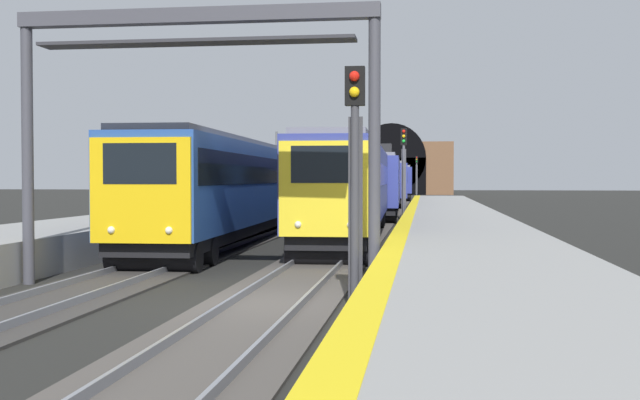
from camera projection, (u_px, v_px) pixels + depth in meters
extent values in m
plane|color=black|center=(269.00, 306.00, 15.81)|extent=(320.00, 320.00, 0.00)
cube|color=gray|center=(487.00, 285.00, 15.21)|extent=(112.00, 4.37, 1.04)
cube|color=yellow|center=(389.00, 257.00, 15.46)|extent=(112.00, 0.50, 0.01)
cube|color=#4C4742|center=(269.00, 305.00, 15.81)|extent=(160.00, 2.80, 0.06)
cube|color=gray|center=(235.00, 299.00, 15.91)|extent=(160.00, 0.07, 0.15)
cube|color=gray|center=(304.00, 300.00, 15.71)|extent=(160.00, 0.07, 0.15)
cube|color=#383533|center=(58.00, 300.00, 16.43)|extent=(160.00, 2.74, 0.06)
cube|color=gray|center=(26.00, 294.00, 16.52)|extent=(160.00, 0.07, 0.15)
cube|color=gray|center=(90.00, 296.00, 16.33)|extent=(160.00, 0.07, 0.15)
cube|color=navy|center=(350.00, 183.00, 32.44)|extent=(20.85, 3.30, 2.95)
cube|color=black|center=(350.00, 175.00, 32.43)|extent=(20.02, 3.31, 0.86)
cube|color=slate|center=(350.00, 145.00, 32.40)|extent=(20.22, 2.88, 0.20)
cube|color=black|center=(350.00, 222.00, 32.49)|extent=(20.43, 2.96, 0.50)
cylinder|color=black|center=(328.00, 251.00, 23.09)|extent=(0.96, 2.53, 0.89)
cylinder|color=black|center=(333.00, 246.00, 24.88)|extent=(0.96, 2.53, 0.89)
cylinder|color=black|center=(360.00, 220.00, 40.12)|extent=(0.96, 2.53, 0.89)
cylinder|color=black|center=(362.00, 218.00, 41.91)|extent=(0.96, 2.53, 0.89)
cube|color=yellow|center=(324.00, 189.00, 22.08)|extent=(0.19, 2.62, 2.74)
cube|color=black|center=(324.00, 164.00, 22.01)|extent=(0.09, 1.91, 1.06)
sphere|color=#F2EACC|center=(350.00, 225.00, 21.97)|extent=(0.20, 0.20, 0.20)
sphere|color=#F2EACC|center=(298.00, 225.00, 22.13)|extent=(0.20, 0.20, 0.20)
cube|color=navy|center=(380.00, 181.00, 53.63)|extent=(20.85, 3.30, 2.95)
cube|color=black|center=(380.00, 177.00, 53.62)|extent=(20.02, 3.31, 0.85)
cube|color=slate|center=(380.00, 158.00, 53.58)|extent=(20.22, 2.88, 0.20)
cube|color=black|center=(380.00, 205.00, 53.67)|extent=(20.43, 2.96, 0.50)
cylinder|color=black|center=(375.00, 216.00, 44.54)|extent=(0.96, 2.53, 0.89)
cylinder|color=black|center=(376.00, 215.00, 46.33)|extent=(0.96, 2.53, 0.89)
cylinder|color=black|center=(383.00, 206.00, 61.04)|extent=(0.96, 2.53, 0.89)
cylinder|color=black|center=(383.00, 205.00, 62.83)|extent=(0.96, 2.53, 0.89)
cube|color=navy|center=(393.00, 180.00, 74.81)|extent=(20.85, 3.30, 2.95)
cube|color=black|center=(393.00, 178.00, 74.81)|extent=(20.02, 3.31, 0.95)
cube|color=slate|center=(393.00, 164.00, 74.77)|extent=(20.22, 2.88, 0.20)
cube|color=black|center=(393.00, 198.00, 74.86)|extent=(20.43, 2.96, 0.50)
cylinder|color=black|center=(391.00, 204.00, 65.78)|extent=(0.96, 2.53, 0.89)
cylinder|color=black|center=(391.00, 203.00, 67.56)|extent=(0.96, 2.53, 0.89)
cylinder|color=black|center=(394.00, 199.00, 82.17)|extent=(0.96, 2.53, 0.89)
cylinder|color=black|center=(394.00, 198.00, 83.96)|extent=(0.96, 2.53, 0.89)
cube|color=navy|center=(400.00, 180.00, 96.00)|extent=(20.85, 3.30, 2.95)
cube|color=black|center=(400.00, 177.00, 95.99)|extent=(20.02, 3.31, 0.89)
cube|color=slate|center=(400.00, 167.00, 95.96)|extent=(20.22, 2.88, 0.20)
cube|color=black|center=(400.00, 193.00, 96.04)|extent=(20.43, 2.96, 0.50)
cylinder|color=black|center=(400.00, 198.00, 86.84)|extent=(0.96, 2.53, 0.89)
cylinder|color=black|center=(400.00, 197.00, 88.63)|extent=(0.96, 2.53, 0.89)
cylinder|color=black|center=(400.00, 195.00, 103.48)|extent=(0.96, 2.53, 0.89)
cylinder|color=black|center=(400.00, 194.00, 105.27)|extent=(0.96, 2.53, 0.89)
cube|color=black|center=(380.00, 150.00, 53.57)|extent=(1.35, 1.67, 0.90)
cube|color=#264C99|center=(228.00, 184.00, 30.55)|extent=(20.53, 3.43, 3.00)
cube|color=black|center=(228.00, 170.00, 30.54)|extent=(19.71, 3.44, 1.03)
cube|color=slate|center=(228.00, 143.00, 30.51)|extent=(19.90, 2.99, 0.20)
cube|color=black|center=(228.00, 226.00, 30.60)|extent=(20.11, 3.08, 0.47)
cylinder|color=black|center=(154.00, 257.00, 21.45)|extent=(0.92, 2.64, 0.85)
cylinder|color=black|center=(173.00, 251.00, 23.24)|extent=(0.92, 2.64, 0.85)
cylinder|color=black|center=(262.00, 223.00, 37.97)|extent=(0.92, 2.64, 0.85)
cylinder|color=black|center=(269.00, 221.00, 39.76)|extent=(0.92, 2.64, 0.85)
cube|color=#E5B20F|center=(140.00, 190.00, 20.35)|extent=(0.20, 2.73, 2.79)
cube|color=black|center=(140.00, 164.00, 20.28)|extent=(0.10, 1.99, 1.08)
sphere|color=#F2EACC|center=(169.00, 230.00, 20.24)|extent=(0.20, 0.20, 0.20)
sphere|color=#F2EACC|center=(111.00, 230.00, 20.40)|extent=(0.20, 0.20, 0.20)
cube|color=#264C99|center=(308.00, 182.00, 51.27)|extent=(20.53, 3.43, 3.00)
cube|color=black|center=(308.00, 174.00, 51.26)|extent=(19.71, 3.44, 0.85)
cube|color=slate|center=(308.00, 157.00, 51.23)|extent=(19.90, 2.99, 0.20)
cube|color=black|center=(308.00, 207.00, 51.32)|extent=(20.11, 3.08, 0.47)
cylinder|color=black|center=(287.00, 219.00, 42.21)|extent=(0.92, 2.64, 0.85)
cylinder|color=black|center=(292.00, 217.00, 43.99)|extent=(0.92, 2.64, 0.85)
cylinder|color=black|center=(320.00, 207.00, 58.66)|extent=(0.92, 2.64, 0.85)
cylinder|color=black|center=(322.00, 206.00, 60.45)|extent=(0.92, 2.64, 0.85)
cube|color=black|center=(308.00, 149.00, 51.21)|extent=(1.35, 1.74, 0.90)
cylinder|color=#38383D|center=(355.00, 210.00, 14.98)|extent=(0.16, 0.16, 4.01)
cube|color=black|center=(355.00, 86.00, 14.92)|extent=(0.20, 0.38, 0.75)
cube|color=#38383D|center=(355.00, 209.00, 15.12)|extent=(0.04, 0.28, 3.61)
sphere|color=red|center=(354.00, 76.00, 14.78)|extent=(0.20, 0.20, 0.20)
sphere|color=yellow|center=(354.00, 92.00, 14.79)|extent=(0.20, 0.20, 0.20)
cylinder|color=#4C4C54|center=(404.00, 183.00, 48.22)|extent=(0.16, 0.16, 4.68)
cube|color=black|center=(404.00, 137.00, 48.14)|extent=(0.20, 0.38, 1.05)
cube|color=#4C4C54|center=(404.00, 183.00, 48.35)|extent=(0.04, 0.28, 4.21)
sphere|color=red|center=(404.00, 131.00, 48.00)|extent=(0.20, 0.20, 0.20)
sphere|color=yellow|center=(404.00, 136.00, 48.01)|extent=(0.20, 0.20, 0.20)
sphere|color=green|center=(404.00, 141.00, 48.02)|extent=(0.20, 0.20, 0.20)
cylinder|color=#4C4C54|center=(417.00, 179.00, 117.11)|extent=(0.16, 0.16, 4.93)
cube|color=black|center=(417.00, 160.00, 117.02)|extent=(0.20, 0.38, 1.05)
cube|color=#4C4C54|center=(417.00, 179.00, 117.25)|extent=(0.04, 0.28, 4.44)
sphere|color=red|center=(417.00, 157.00, 116.89)|extent=(0.20, 0.20, 0.20)
sphere|color=yellow|center=(417.00, 159.00, 116.90)|extent=(0.20, 0.20, 0.20)
sphere|color=green|center=(417.00, 161.00, 116.90)|extent=(0.20, 0.20, 0.20)
cylinder|color=#3F3F47|center=(28.00, 157.00, 19.04)|extent=(0.28, 0.28, 6.29)
cylinder|color=#3F3F47|center=(374.00, 155.00, 17.89)|extent=(0.28, 0.28, 6.29)
cube|color=#3F3F47|center=(195.00, 16.00, 18.37)|extent=(0.36, 8.80, 0.35)
cube|color=#2D2D33|center=(195.00, 42.00, 18.39)|extent=(0.70, 7.67, 0.08)
cube|color=brown|center=(392.00, 168.00, 125.07)|extent=(2.63, 19.66, 8.48)
cube|color=black|center=(391.00, 176.00, 123.75)|extent=(0.12, 11.01, 5.94)
cylinder|color=black|center=(391.00, 158.00, 123.67)|extent=(0.12, 11.01, 11.01)
cylinder|color=#595B60|center=(277.00, 168.00, 76.88)|extent=(0.22, 0.22, 7.26)
cylinder|color=#595B60|center=(288.00, 138.00, 76.65)|extent=(0.08, 2.24, 0.08)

